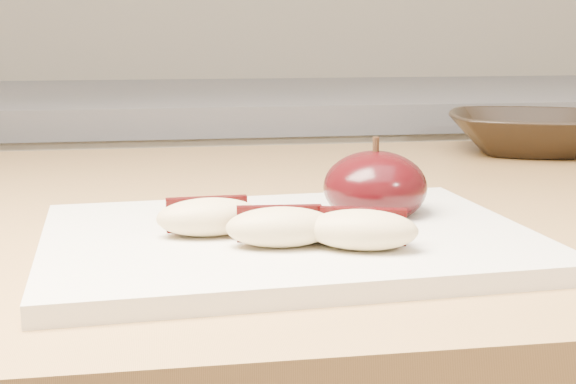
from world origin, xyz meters
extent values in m
cube|color=silver|center=(0.00, 1.20, 0.45)|extent=(2.40, 0.60, 0.90)
cube|color=slate|center=(0.00, 1.20, 0.92)|extent=(2.40, 0.62, 0.04)
cube|color=#A37B47|center=(0.00, 0.50, 0.88)|extent=(1.64, 0.64, 0.04)
cube|color=beige|center=(-0.04, 0.35, 0.91)|extent=(0.32, 0.24, 0.01)
ellipsoid|color=black|center=(0.03, 0.39, 0.93)|extent=(0.07, 0.07, 0.05)
cylinder|color=black|center=(0.03, 0.39, 0.96)|extent=(0.00, 0.00, 0.01)
ellipsoid|color=tan|center=(-0.09, 0.35, 0.92)|extent=(0.07, 0.03, 0.02)
cube|color=black|center=(-0.09, 0.36, 0.92)|extent=(0.05, 0.01, 0.02)
ellipsoid|color=tan|center=(-0.05, 0.32, 0.92)|extent=(0.07, 0.04, 0.02)
cube|color=black|center=(-0.04, 0.33, 0.92)|extent=(0.05, 0.01, 0.02)
ellipsoid|color=tan|center=(0.00, 0.30, 0.92)|extent=(0.07, 0.05, 0.02)
cube|color=black|center=(0.00, 0.32, 0.92)|extent=(0.05, 0.02, 0.02)
imported|color=black|center=(0.30, 0.71, 0.92)|extent=(0.23, 0.23, 0.05)
camera|label=1|loc=(-0.12, -0.13, 1.04)|focal=50.00mm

